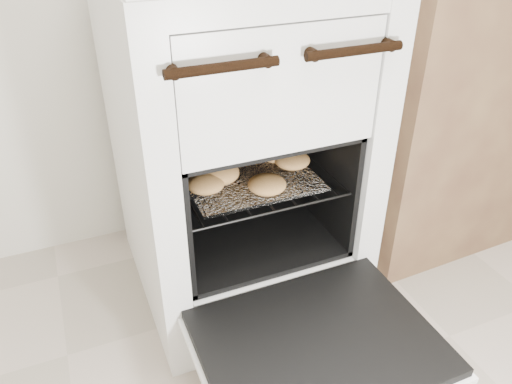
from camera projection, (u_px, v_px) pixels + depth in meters
stove at (236, 152)px, 1.39m from camera, size 0.60×0.67×0.92m
oven_door at (318, 344)px, 1.12m from camera, size 0.54×0.42×0.04m
oven_rack at (245, 174)px, 1.36m from camera, size 0.44×0.42×0.01m
foil_sheet at (247, 175)px, 1.34m from camera, size 0.34×0.30×0.01m
baked_rolls at (251, 166)px, 1.33m from camera, size 0.38×0.31×0.05m
counter at (453, 102)px, 1.74m from camera, size 0.90×0.62×0.88m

